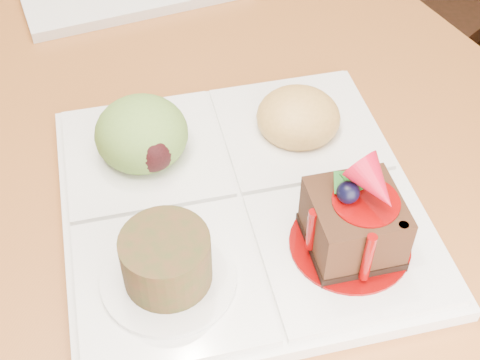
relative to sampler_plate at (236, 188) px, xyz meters
name	(u,v)px	position (x,y,z in m)	size (l,w,h in m)	color
sampler_plate	(236,188)	(0.00, 0.00, 0.00)	(0.34, 0.34, 0.11)	silver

